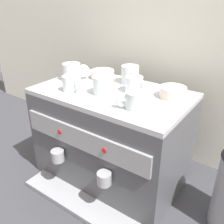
{
  "coord_description": "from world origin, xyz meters",
  "views": [
    {
      "loc": [
        0.57,
        -0.81,
        0.83
      ],
      "look_at": [
        0.0,
        0.0,
        0.34
      ],
      "focal_mm": 39.95,
      "sensor_mm": 36.0,
      "label": 1
    }
  ],
  "objects_px": {
    "espresso_machine": "(111,136)",
    "ceramic_cup_0": "(73,72)",
    "ceramic_cup_4": "(135,100)",
    "milk_pitcher": "(45,131)",
    "ceramic_bowl_0": "(173,92)",
    "ceramic_cup_3": "(130,75)",
    "ceramic_cup_5": "(70,84)",
    "ceramic_bowl_1": "(103,74)",
    "ceramic_cup_1": "(102,85)",
    "ceramic_cup_2": "(135,85)"
  },
  "relations": [
    {
      "from": "espresso_machine",
      "to": "ceramic_bowl_0",
      "type": "relative_size",
      "value": 6.21
    },
    {
      "from": "espresso_machine",
      "to": "ceramic_cup_0",
      "type": "bearing_deg",
      "value": 176.38
    },
    {
      "from": "ceramic_cup_1",
      "to": "espresso_machine",
      "type": "bearing_deg",
      "value": 67.67
    },
    {
      "from": "ceramic_cup_3",
      "to": "ceramic_bowl_0",
      "type": "bearing_deg",
      "value": -10.62
    },
    {
      "from": "ceramic_cup_4",
      "to": "ceramic_bowl_1",
      "type": "height_order",
      "value": "ceramic_cup_4"
    },
    {
      "from": "ceramic_cup_4",
      "to": "milk_pitcher",
      "type": "xyz_separation_m",
      "value": [
        -0.66,
        0.1,
        -0.4
      ]
    },
    {
      "from": "ceramic_cup_0",
      "to": "ceramic_bowl_1",
      "type": "distance_m",
      "value": 0.14
    },
    {
      "from": "ceramic_bowl_0",
      "to": "milk_pitcher",
      "type": "distance_m",
      "value": 0.83
    },
    {
      "from": "ceramic_cup_3",
      "to": "ceramic_cup_4",
      "type": "bearing_deg",
      "value": -54.93
    },
    {
      "from": "ceramic_cup_3",
      "to": "ceramic_cup_2",
      "type": "bearing_deg",
      "value": -48.61
    },
    {
      "from": "ceramic_cup_1",
      "to": "milk_pitcher",
      "type": "bearing_deg",
      "value": 173.51
    },
    {
      "from": "ceramic_bowl_0",
      "to": "ceramic_bowl_1",
      "type": "distance_m",
      "value": 0.37
    },
    {
      "from": "ceramic_cup_3",
      "to": "ceramic_cup_1",
      "type": "bearing_deg",
      "value": -99.55
    },
    {
      "from": "ceramic_cup_1",
      "to": "ceramic_cup_4",
      "type": "relative_size",
      "value": 1.01
    },
    {
      "from": "ceramic_cup_1",
      "to": "ceramic_cup_5",
      "type": "bearing_deg",
      "value": -155.58
    },
    {
      "from": "ceramic_cup_0",
      "to": "ceramic_cup_3",
      "type": "distance_m",
      "value": 0.27
    },
    {
      "from": "ceramic_cup_5",
      "to": "milk_pitcher",
      "type": "xyz_separation_m",
      "value": [
        -0.35,
        0.11,
        -0.4
      ]
    },
    {
      "from": "espresso_machine",
      "to": "ceramic_cup_5",
      "type": "height_order",
      "value": "ceramic_cup_5"
    },
    {
      "from": "ceramic_cup_2",
      "to": "ceramic_bowl_1",
      "type": "height_order",
      "value": "ceramic_cup_2"
    },
    {
      "from": "ceramic_cup_0",
      "to": "ceramic_bowl_1",
      "type": "height_order",
      "value": "ceramic_cup_0"
    },
    {
      "from": "ceramic_cup_1",
      "to": "ceramic_bowl_1",
      "type": "xyz_separation_m",
      "value": [
        -0.12,
        0.16,
        -0.02
      ]
    },
    {
      "from": "espresso_machine",
      "to": "milk_pitcher",
      "type": "distance_m",
      "value": 0.51
    },
    {
      "from": "ceramic_cup_2",
      "to": "ceramic_cup_4",
      "type": "bearing_deg",
      "value": -59.19
    },
    {
      "from": "ceramic_cup_2",
      "to": "ceramic_cup_3",
      "type": "bearing_deg",
      "value": 131.39
    },
    {
      "from": "ceramic_cup_0",
      "to": "ceramic_cup_4",
      "type": "height_order",
      "value": "ceramic_cup_0"
    },
    {
      "from": "espresso_machine",
      "to": "ceramic_cup_0",
      "type": "xyz_separation_m",
      "value": [
        -0.23,
        0.01,
        0.26
      ]
    },
    {
      "from": "ceramic_cup_0",
      "to": "ceramic_bowl_0",
      "type": "height_order",
      "value": "ceramic_cup_0"
    },
    {
      "from": "ceramic_bowl_1",
      "to": "ceramic_bowl_0",
      "type": "bearing_deg",
      "value": -4.45
    },
    {
      "from": "ceramic_cup_0",
      "to": "ceramic_cup_5",
      "type": "relative_size",
      "value": 1.22
    },
    {
      "from": "ceramic_cup_0",
      "to": "ceramic_cup_1",
      "type": "distance_m",
      "value": 0.22
    },
    {
      "from": "espresso_machine",
      "to": "ceramic_cup_4",
      "type": "height_order",
      "value": "ceramic_cup_4"
    },
    {
      "from": "ceramic_cup_5",
      "to": "ceramic_bowl_0",
      "type": "relative_size",
      "value": 0.9
    },
    {
      "from": "ceramic_bowl_0",
      "to": "ceramic_bowl_1",
      "type": "xyz_separation_m",
      "value": [
        -0.37,
        0.03,
        -0.0
      ]
    },
    {
      "from": "ceramic_cup_0",
      "to": "ceramic_cup_5",
      "type": "distance_m",
      "value": 0.15
    },
    {
      "from": "ceramic_cup_1",
      "to": "ceramic_cup_3",
      "type": "distance_m",
      "value": 0.18
    },
    {
      "from": "ceramic_cup_4",
      "to": "espresso_machine",
      "type": "bearing_deg",
      "value": 152.08
    },
    {
      "from": "espresso_machine",
      "to": "milk_pitcher",
      "type": "bearing_deg",
      "value": 178.54
    },
    {
      "from": "ceramic_cup_1",
      "to": "ceramic_bowl_0",
      "type": "relative_size",
      "value": 0.97
    },
    {
      "from": "ceramic_cup_3",
      "to": "ceramic_cup_5",
      "type": "height_order",
      "value": "ceramic_cup_3"
    },
    {
      "from": "ceramic_cup_2",
      "to": "ceramic_cup_3",
      "type": "distance_m",
      "value": 0.11
    },
    {
      "from": "espresso_machine",
      "to": "ceramic_cup_0",
      "type": "height_order",
      "value": "ceramic_cup_0"
    },
    {
      "from": "milk_pitcher",
      "to": "ceramic_cup_3",
      "type": "bearing_deg",
      "value": 13.24
    },
    {
      "from": "ceramic_cup_3",
      "to": "milk_pitcher",
      "type": "height_order",
      "value": "ceramic_cup_3"
    },
    {
      "from": "espresso_machine",
      "to": "ceramic_cup_2",
      "type": "bearing_deg",
      "value": 30.82
    },
    {
      "from": "ceramic_bowl_0",
      "to": "milk_pitcher",
      "type": "height_order",
      "value": "ceramic_bowl_0"
    },
    {
      "from": "ceramic_cup_0",
      "to": "ceramic_cup_2",
      "type": "distance_m",
      "value": 0.32
    },
    {
      "from": "ceramic_bowl_0",
      "to": "ceramic_cup_5",
      "type": "bearing_deg",
      "value": -153.66
    },
    {
      "from": "ceramic_cup_4",
      "to": "ceramic_cup_1",
      "type": "bearing_deg",
      "value": 165.78
    },
    {
      "from": "ceramic_cup_3",
      "to": "ceramic_bowl_1",
      "type": "height_order",
      "value": "ceramic_cup_3"
    },
    {
      "from": "ceramic_cup_2",
      "to": "espresso_machine",
      "type": "bearing_deg",
      "value": -149.18
    }
  ]
}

